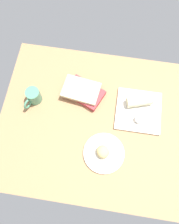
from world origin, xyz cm
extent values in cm
cube|color=#9E754C|center=(0.00, 0.00, 2.00)|extent=(110.00, 90.00, 4.00)
cylinder|color=silver|center=(-6.49, 17.07, 4.70)|extent=(21.95, 21.95, 1.40)
ellipsoid|color=tan|center=(-5.80, 16.98, 7.76)|extent=(9.62, 9.75, 4.72)
cube|color=silver|center=(-22.78, -9.91, 4.80)|extent=(25.48, 25.48, 1.60)
cylinder|color=silver|center=(-23.34, -4.24, 6.87)|extent=(5.16, 5.16, 2.54)
cylinder|color=#CE5A21|center=(-23.34, -4.24, 7.84)|extent=(4.23, 4.23, 0.40)
cylinder|color=beige|center=(-22.33, -14.44, 8.46)|extent=(15.46, 9.78, 5.72)
cube|color=#A53338|center=(9.28, -15.92, 5.70)|extent=(24.85, 21.04, 3.39)
cube|color=beige|center=(11.35, -16.14, 8.49)|extent=(22.35, 16.77, 2.18)
cylinder|color=#4C8C6B|center=(37.17, -8.25, 8.77)|extent=(7.90, 7.90, 9.53)
cylinder|color=#A57646|center=(37.17, -8.25, 12.93)|extent=(6.47, 6.47, 0.40)
torus|color=#4C8C6B|center=(39.29, -3.15, 8.77)|extent=(3.76, 6.85, 6.92)
camera|label=1|loc=(-2.01, 38.19, 127.44)|focal=36.64mm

